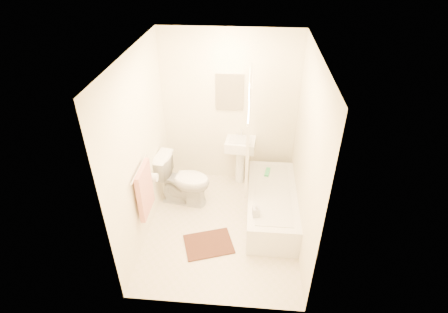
# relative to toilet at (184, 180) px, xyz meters

# --- Properties ---
(floor) EXTENTS (2.40, 2.40, 0.00)m
(floor) POSITION_rel_toilet_xyz_m (0.61, -0.52, -0.38)
(floor) COLOR beige
(floor) RESTS_ON ground
(ceiling) EXTENTS (2.40, 2.40, 0.00)m
(ceiling) POSITION_rel_toilet_xyz_m (0.61, -0.52, 2.02)
(ceiling) COLOR white
(ceiling) RESTS_ON ground
(wall_back) EXTENTS (2.00, 0.02, 2.40)m
(wall_back) POSITION_rel_toilet_xyz_m (0.61, 0.68, 0.82)
(wall_back) COLOR beige
(wall_back) RESTS_ON ground
(wall_left) EXTENTS (0.02, 2.40, 2.40)m
(wall_left) POSITION_rel_toilet_xyz_m (-0.39, -0.52, 0.82)
(wall_left) COLOR beige
(wall_left) RESTS_ON ground
(wall_right) EXTENTS (0.02, 2.40, 2.40)m
(wall_right) POSITION_rel_toilet_xyz_m (1.61, -0.52, 0.82)
(wall_right) COLOR beige
(wall_right) RESTS_ON ground
(mirror) EXTENTS (0.40, 0.03, 0.55)m
(mirror) POSITION_rel_toilet_xyz_m (0.61, 0.66, 1.12)
(mirror) COLOR white
(mirror) RESTS_ON wall_back
(curtain_rod) EXTENTS (0.03, 1.70, 0.03)m
(curtain_rod) POSITION_rel_toilet_xyz_m (0.91, -0.42, 1.62)
(curtain_rod) COLOR silver
(curtain_rod) RESTS_ON wall_back
(shower_curtain) EXTENTS (0.04, 0.80, 1.55)m
(shower_curtain) POSITION_rel_toilet_xyz_m (0.91, -0.02, 0.84)
(shower_curtain) COLOR silver
(shower_curtain) RESTS_ON curtain_rod
(towel_bar) EXTENTS (0.02, 0.60, 0.02)m
(towel_bar) POSITION_rel_toilet_xyz_m (-0.35, -0.77, 0.72)
(towel_bar) COLOR silver
(towel_bar) RESTS_ON wall_left
(towel) EXTENTS (0.06, 0.45, 0.66)m
(towel) POSITION_rel_toilet_xyz_m (-0.32, -0.77, 0.40)
(towel) COLOR #CC7266
(towel) RESTS_ON towel_bar
(toilet_paper) EXTENTS (0.11, 0.12, 0.12)m
(toilet_paper) POSITION_rel_toilet_xyz_m (-0.32, -0.40, 0.32)
(toilet_paper) COLOR white
(toilet_paper) RESTS_ON wall_left
(toilet) EXTENTS (0.84, 0.55, 0.77)m
(toilet) POSITION_rel_toilet_xyz_m (0.00, 0.00, 0.00)
(toilet) COLOR white
(toilet) RESTS_ON floor
(sink) EXTENTS (0.47, 0.39, 0.86)m
(sink) POSITION_rel_toilet_xyz_m (0.80, 0.54, 0.05)
(sink) COLOR white
(sink) RESTS_ON floor
(bathtub) EXTENTS (0.66, 1.52, 0.43)m
(bathtub) POSITION_rel_toilet_xyz_m (1.28, -0.24, -0.17)
(bathtub) COLOR white
(bathtub) RESTS_ON floor
(bath_mat) EXTENTS (0.72, 0.63, 0.02)m
(bath_mat) POSITION_rel_toilet_xyz_m (0.46, -0.86, -0.37)
(bath_mat) COLOR #502A1E
(bath_mat) RESTS_ON floor
(soap_bottle) EXTENTS (0.10, 0.10, 0.19)m
(soap_bottle) POSITION_rel_toilet_xyz_m (1.06, -0.72, 0.14)
(soap_bottle) COLOR silver
(soap_bottle) RESTS_ON bathtub
(scrub_brush) EXTENTS (0.10, 0.21, 0.04)m
(scrub_brush) POSITION_rel_toilet_xyz_m (1.22, 0.21, 0.06)
(scrub_brush) COLOR #40BE66
(scrub_brush) RESTS_ON bathtub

